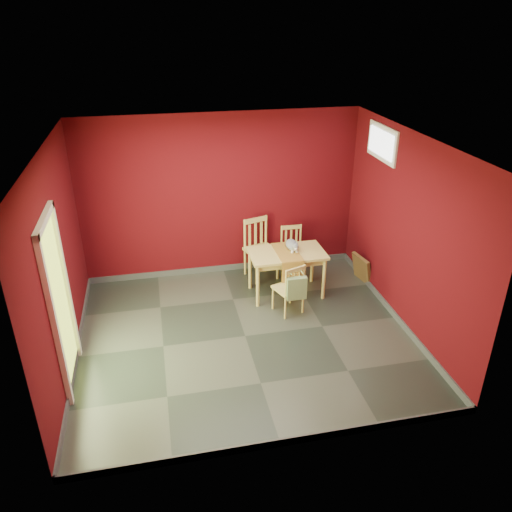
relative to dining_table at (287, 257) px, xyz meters
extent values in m
plane|color=#2D342D|center=(-0.86, -1.02, -0.64)|extent=(4.50, 4.50, 0.00)
plane|color=#4A070D|center=(-0.86, 0.98, 0.71)|extent=(4.50, 0.00, 4.50)
plane|color=#4A070D|center=(-0.86, -3.02, 0.71)|extent=(4.50, 0.00, 4.50)
plane|color=#4A070D|center=(-3.11, -1.02, 0.71)|extent=(0.00, 4.00, 4.00)
plane|color=#4A070D|center=(1.39, -1.02, 0.71)|extent=(0.00, 4.00, 4.00)
plane|color=white|center=(-0.86, -1.02, 2.06)|extent=(4.50, 4.50, 0.00)
cube|color=#3F4244|center=(-0.86, 0.97, -0.59)|extent=(4.50, 0.02, 0.10)
cube|color=#3F4244|center=(-0.86, -3.01, -0.59)|extent=(4.50, 0.02, 0.10)
cube|color=#3F4244|center=(-3.10, -1.02, -0.59)|extent=(0.03, 4.00, 0.10)
cube|color=#3F4244|center=(1.38, -1.02, -0.59)|extent=(0.03, 4.00, 0.10)
cube|color=#B7D838|center=(-3.10, -1.42, 0.39)|extent=(0.02, 0.85, 2.05)
cube|color=white|center=(-3.07, -1.89, 0.43)|extent=(0.06, 0.08, 2.13)
cube|color=white|center=(-3.07, -0.96, 0.43)|extent=(0.06, 0.08, 2.13)
cube|color=white|center=(-3.07, -1.42, 1.45)|extent=(0.06, 1.01, 0.08)
cube|color=white|center=(1.37, -0.02, 1.71)|extent=(0.03, 0.90, 0.50)
cube|color=white|center=(1.35, -0.02, 1.71)|extent=(0.02, 0.76, 0.36)
cube|color=silver|center=(0.74, 0.97, -0.34)|extent=(0.08, 0.02, 0.12)
cube|color=#D1BA61|center=(0.00, 0.00, 0.07)|extent=(1.17, 0.69, 0.04)
cube|color=#D1BA61|center=(0.00, 0.00, 0.00)|extent=(1.05, 0.57, 0.10)
cylinder|color=#D1BA61|center=(-0.52, -0.29, -0.29)|extent=(0.05, 0.05, 0.69)
cylinder|color=#D1BA61|center=(-0.53, 0.28, -0.29)|extent=(0.05, 0.05, 0.69)
cylinder|color=#D1BA61|center=(0.53, -0.28, -0.29)|extent=(0.05, 0.05, 0.69)
cylinder|color=#D1BA61|center=(0.52, 0.29, -0.29)|extent=(0.05, 0.05, 0.69)
cube|color=olive|center=(0.00, 0.00, 0.10)|extent=(0.35, 0.71, 0.01)
cube|color=olive|center=(0.00, -0.36, -0.09)|extent=(0.34, 0.01, 0.35)
cube|color=#D1BA61|center=(-0.26, 0.62, -0.16)|extent=(0.58, 0.58, 0.04)
cylinder|color=#D1BA61|center=(-0.40, 0.38, -0.41)|extent=(0.04, 0.04, 0.46)
cylinder|color=#D1BA61|center=(-0.51, 0.76, -0.41)|extent=(0.04, 0.04, 0.46)
cylinder|color=#D1BA61|center=(-0.01, 0.49, -0.41)|extent=(0.04, 0.04, 0.46)
cylinder|color=#D1BA61|center=(-0.13, 0.87, -0.41)|extent=(0.04, 0.04, 0.46)
cylinder|color=#D1BA61|center=(-0.51, 0.76, 0.12)|extent=(0.04, 0.04, 0.50)
cylinder|color=#D1BA61|center=(-0.13, 0.87, 0.12)|extent=(0.04, 0.04, 0.50)
cube|color=#D1BA61|center=(-0.32, 0.82, 0.32)|extent=(0.42, 0.16, 0.08)
cube|color=#D1BA61|center=(-0.43, 0.79, 0.07)|extent=(0.04, 0.03, 0.39)
cube|color=#D1BA61|center=(-0.32, 0.82, 0.07)|extent=(0.04, 0.03, 0.39)
cube|color=#D1BA61|center=(-0.21, 0.85, 0.07)|extent=(0.04, 0.03, 0.39)
cube|color=#D1BA61|center=(0.29, 0.62, -0.24)|extent=(0.39, 0.39, 0.04)
cylinder|color=#D1BA61|center=(0.12, 0.46, -0.45)|extent=(0.03, 0.03, 0.38)
cylinder|color=#D1BA61|center=(0.12, 0.79, -0.45)|extent=(0.03, 0.03, 0.38)
cylinder|color=#D1BA61|center=(0.45, 0.45, -0.45)|extent=(0.03, 0.03, 0.38)
cylinder|color=#D1BA61|center=(0.46, 0.78, -0.45)|extent=(0.03, 0.03, 0.38)
cylinder|color=#D1BA61|center=(0.12, 0.79, -0.02)|extent=(0.03, 0.03, 0.41)
cylinder|color=#D1BA61|center=(0.46, 0.78, -0.02)|extent=(0.03, 0.03, 0.41)
cube|color=#D1BA61|center=(0.29, 0.79, 0.15)|extent=(0.35, 0.04, 0.06)
cube|color=#D1BA61|center=(0.20, 0.79, -0.05)|extent=(0.03, 0.02, 0.32)
cube|color=#D1BA61|center=(0.29, 0.79, -0.05)|extent=(0.03, 0.02, 0.32)
cube|color=#D1BA61|center=(0.38, 0.78, -0.05)|extent=(0.03, 0.02, 0.32)
cube|color=#D1BA61|center=(-0.11, -0.51, -0.25)|extent=(0.48, 0.48, 0.04)
cylinder|color=#D1BA61|center=(-0.01, -0.30, -0.45)|extent=(0.03, 0.03, 0.37)
cylinder|color=#D1BA61|center=(0.10, -0.60, -0.45)|extent=(0.03, 0.03, 0.37)
cylinder|color=#D1BA61|center=(-0.31, -0.41, -0.45)|extent=(0.03, 0.03, 0.37)
cylinder|color=#D1BA61|center=(-0.20, -0.71, -0.45)|extent=(0.03, 0.03, 0.37)
cylinder|color=#D1BA61|center=(0.10, -0.60, -0.04)|extent=(0.03, 0.03, 0.40)
cylinder|color=#D1BA61|center=(-0.20, -0.71, -0.04)|extent=(0.03, 0.03, 0.40)
cube|color=#D1BA61|center=(-0.05, -0.66, 0.13)|extent=(0.33, 0.15, 0.06)
cube|color=#D1BA61|center=(0.03, -0.63, -0.07)|extent=(0.04, 0.03, 0.31)
cube|color=#D1BA61|center=(-0.05, -0.66, -0.07)|extent=(0.04, 0.03, 0.31)
cube|color=#D1BA61|center=(-0.14, -0.69, -0.07)|extent=(0.04, 0.03, 0.31)
cube|color=#738D5A|center=(-0.05, -0.74, -0.13)|extent=(0.29, 0.09, 0.34)
cylinder|color=#738D5A|center=(-0.13, -0.68, 0.10)|extent=(0.01, 0.14, 0.01)
cylinder|color=#738D5A|center=(0.03, -0.68, 0.10)|extent=(0.01, 0.14, 0.01)
cube|color=brown|center=(1.33, 0.13, -0.41)|extent=(0.23, 0.47, 0.46)
cube|color=black|center=(1.33, 0.13, -0.41)|extent=(0.15, 0.33, 0.32)
camera|label=1|loc=(-1.90, -6.64, 3.44)|focal=35.00mm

